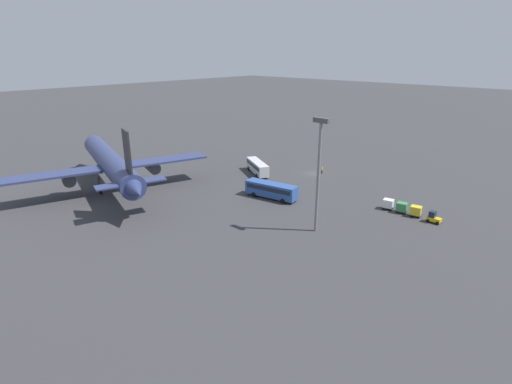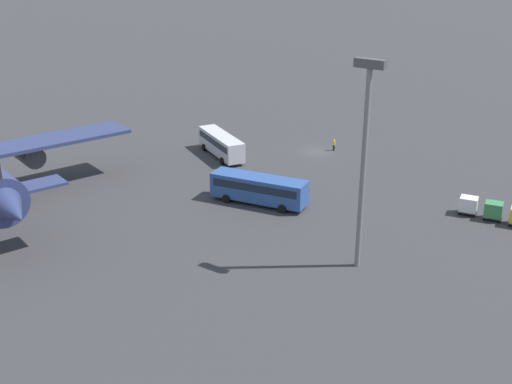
% 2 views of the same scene
% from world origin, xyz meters
% --- Properties ---
extents(ground_plane, '(600.00, 600.00, 0.00)m').
position_xyz_m(ground_plane, '(0.00, 0.00, 0.00)').
color(ground_plane, '#38383A').
extents(airplane, '(48.78, 42.39, 16.63)m').
position_xyz_m(airplane, '(26.10, 40.81, 6.25)').
color(airplane, navy).
rests_on(airplane, ground).
extents(shuttle_bus_near, '(10.78, 7.60, 3.18)m').
position_xyz_m(shuttle_bus_near, '(10.39, 9.52, 1.91)').
color(shuttle_bus_near, silver).
rests_on(shuttle_bus_near, ground).
extents(shuttle_bus_far, '(11.84, 4.71, 3.32)m').
position_xyz_m(shuttle_bus_far, '(-3.86, 20.90, 1.99)').
color(shuttle_bus_far, '#2D5199').
rests_on(shuttle_bus_far, ground).
extents(baggage_tug, '(2.43, 1.67, 2.10)m').
position_xyz_m(baggage_tug, '(-34.22, 10.63, 0.94)').
color(baggage_tug, gold).
rests_on(baggage_tug, ground).
extents(worker_person, '(0.38, 0.38, 1.74)m').
position_xyz_m(worker_person, '(-1.71, -1.83, 0.87)').
color(worker_person, '#1E1E2D').
rests_on(worker_person, ground).
extents(cargo_cart_yellow, '(2.25, 1.99, 2.06)m').
position_xyz_m(cargo_cart_yellow, '(-30.71, 10.12, 1.19)').
color(cargo_cart_yellow, '#38383D').
rests_on(cargo_cart_yellow, ground).
extents(cargo_cart_green, '(2.25, 1.99, 2.06)m').
position_xyz_m(cargo_cart_green, '(-27.94, 10.09, 1.19)').
color(cargo_cart_green, '#38383D').
rests_on(cargo_cart_green, ground).
extents(cargo_cart_white, '(2.25, 1.99, 2.06)m').
position_xyz_m(cargo_cart_white, '(-25.18, 10.13, 1.19)').
color(cargo_cart_white, '#38383D').
rests_on(cargo_cart_white, ground).
extents(light_pole, '(2.80, 0.70, 19.77)m').
position_xyz_m(light_pole, '(-20.23, 28.25, 11.94)').
color(light_pole, slate).
rests_on(light_pole, ground).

